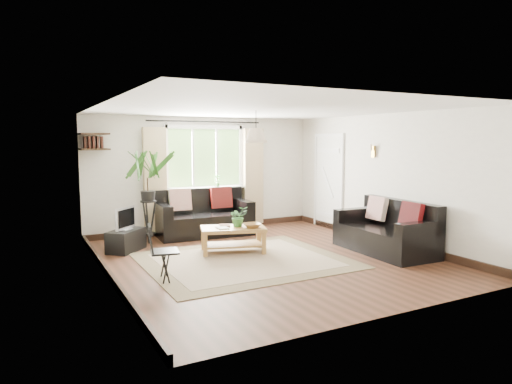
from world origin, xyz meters
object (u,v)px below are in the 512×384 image
sofa_right (385,228)px  palm_stand (148,197)px  folding_chair (165,253)px  tv_stand (126,240)px  sofa_back (204,214)px  coffee_table (233,240)px

sofa_right → palm_stand: (-3.40, 2.55, 0.45)m
sofa_right → folding_chair: sofa_right is taller
palm_stand → tv_stand: bearing=-141.6°
folding_chair → tv_stand: bearing=14.3°
folding_chair → sofa_back: bearing=-20.3°
palm_stand → sofa_right: bearing=-36.9°
sofa_right → folding_chair: bearing=-90.2°
sofa_back → folding_chair: 3.03m
sofa_back → coffee_table: size_ratio=1.73×
sofa_back → folding_chair: size_ratio=2.39×
sofa_right → palm_stand: palm_stand is taller
sofa_right → coffee_table: size_ratio=1.66×
tv_stand → sofa_right: bearing=-74.0°
sofa_right → tv_stand: size_ratio=2.57×
sofa_back → sofa_right: size_ratio=1.05×
sofa_right → tv_stand: bearing=-116.2°
coffee_table → sofa_right: bearing=-27.1°
tv_stand → folding_chair: 1.97m
sofa_right → sofa_back: bearing=-138.7°
folding_chair → coffee_table: bearing=-45.1°
palm_stand → folding_chair: (-0.40, -2.36, -0.48)m
coffee_table → tv_stand: 1.87m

